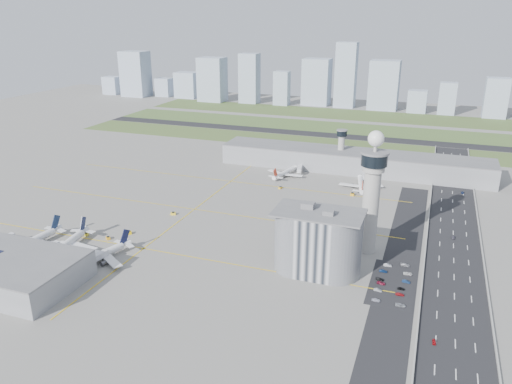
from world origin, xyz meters
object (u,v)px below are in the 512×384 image
(jet_bridge_near_1, at_px, (36,256))
(car_hw_0, at_px, (434,342))
(airplane_far_a, at_px, (285,170))
(car_lot_8, at_px, (401,289))
(car_hw_1, at_px, (453,237))
(airplane_near_a, at_px, (29,238))
(car_hw_2, at_px, (463,193))
(car_lot_2, at_px, (381,283))
(car_lot_6, at_px, (400,305))
(car_lot_4, at_px, (383,271))
(car_lot_10, at_px, (408,274))
(airplane_near_b, at_px, (65,241))
(tug_1, at_px, (128,233))
(car_lot_11, at_px, (405,265))
(control_tower, at_px, (372,188))
(tug_3, at_px, (173,213))
(jet_bridge_near_2, at_px, (85,266))
(admin_building, at_px, (317,242))
(tug_4, at_px, (280,188))
(jet_bridge_far_0, at_px, (300,168))
(tug_5, at_px, (352,194))
(car_lot_3, at_px, (380,279))
(tug_0, at_px, (85,234))
(secondary_tower, at_px, (341,146))
(airplane_near_c, at_px, (97,252))
(car_lot_5, at_px, (388,265))
(car_lot_0, at_px, (376,300))
(car_hw_4, at_px, (443,168))
(jet_bridge_far_1, at_px, (364,174))
(car_lot_7, at_px, (400,294))
(car_lot_9, at_px, (406,282))

(jet_bridge_near_1, xyz_separation_m, car_hw_0, (190.39, -1.15, -2.29))
(airplane_far_a, bearing_deg, car_lot_8, -133.20)
(jet_bridge_near_1, bearing_deg, car_hw_1, -52.93)
(airplane_near_a, distance_m, car_hw_2, 277.56)
(car_lot_2, bearing_deg, car_lot_6, -138.48)
(car_lot_4, xyz_separation_m, car_lot_10, (11.32, 1.48, -0.08))
(airplane_near_b, relative_size, car_hw_0, 12.77)
(airplane_far_a, height_order, tug_1, airplane_far_a)
(car_lot_11, bearing_deg, control_tower, 65.79)
(airplane_near_b, height_order, tug_3, airplane_near_b)
(car_lot_11, bearing_deg, tug_1, 98.70)
(jet_bridge_near_2, height_order, car_lot_2, jet_bridge_near_2)
(admin_building, xyz_separation_m, tug_4, (-52.45, 108.98, -14.48))
(tug_4, relative_size, car_hw_2, 0.72)
(airplane_far_a, bearing_deg, tug_4, -157.46)
(car_lot_6, bearing_deg, car_hw_0, -149.64)
(jet_bridge_far_0, bearing_deg, tug_5, 39.35)
(car_lot_11, bearing_deg, tug_3, 85.11)
(car_lot_3, xyz_separation_m, car_lot_8, (9.97, -5.34, -0.00))
(tug_5, bearing_deg, tug_0, -140.64)
(car_lot_11, bearing_deg, secondary_tower, 25.40)
(tug_4, bearing_deg, airplane_near_b, 79.45)
(airplane_near_b, height_order, tug_1, airplane_near_b)
(airplane_near_c, bearing_deg, car_lot_5, 124.62)
(tug_5, height_order, car_lot_8, tug_5)
(tug_5, bearing_deg, car_lot_4, -75.17)
(airplane_far_a, distance_m, car_lot_0, 179.96)
(secondary_tower, height_order, car_lot_6, secondary_tower)
(airplane_near_a, height_order, airplane_far_a, airplane_near_a)
(tug_0, bearing_deg, car_hw_4, 129.05)
(jet_bridge_near_1, distance_m, car_lot_3, 170.07)
(tug_3, bearing_deg, car_hw_0, 39.34)
(jet_bridge_near_2, relative_size, car_hw_2, 3.54)
(car_lot_6, bearing_deg, car_lot_5, 11.72)
(car_lot_0, xyz_separation_m, car_hw_0, (24.51, -22.22, -0.08))
(tug_3, bearing_deg, car_lot_11, 58.33)
(jet_bridge_far_1, distance_m, car_lot_7, 168.40)
(car_lot_10, xyz_separation_m, car_lot_11, (-1.88, 8.43, 0.07))
(admin_building, xyz_separation_m, airplane_near_a, (-148.96, -27.93, -9.42))
(secondary_tower, height_order, tug_3, secondary_tower)
(car_lot_2, bearing_deg, tug_5, 25.80)
(car_lot_5, relative_size, car_hw_0, 1.18)
(admin_building, relative_size, car_lot_3, 10.85)
(jet_bridge_near_2, distance_m, car_lot_4, 144.29)
(secondary_tower, distance_m, tug_0, 208.82)
(car_lot_0, height_order, car_lot_6, car_lot_0)
(airplane_near_a, distance_m, car_lot_5, 186.52)
(car_lot_9, bearing_deg, admin_building, 99.56)
(jet_bridge_near_2, relative_size, tug_1, 3.99)
(airplane_near_a, xyz_separation_m, car_lot_10, (191.13, 38.99, -5.31))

